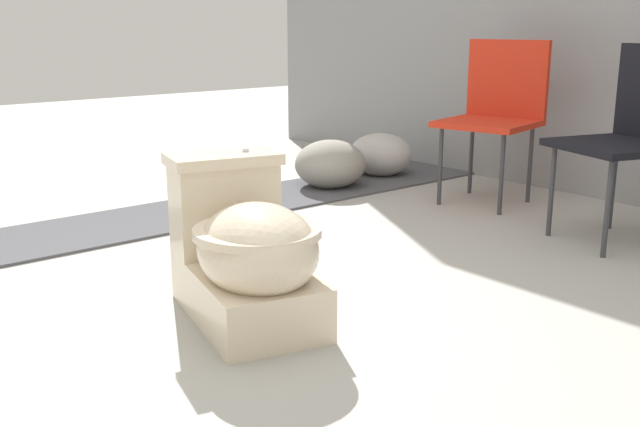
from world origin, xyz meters
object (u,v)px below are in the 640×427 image
object	(u,v)px
toilet	(247,253)
folding_chair_left	(497,104)
boulder_near	(330,164)
boulder_far	(381,155)
folding_chair_middle	(636,123)

from	to	relation	value
toilet	folding_chair_left	distance (m)	2.03
folding_chair_left	boulder_near	bearing A→B (deg)	-71.01
boulder_near	boulder_far	bearing A→B (deg)	97.52
folding_chair_left	folding_chair_middle	size ratio (longest dim) A/B	1.00
toilet	folding_chair_left	bearing A→B (deg)	119.63
folding_chair_middle	folding_chair_left	bearing A→B (deg)	-82.60
folding_chair_left	boulder_near	size ratio (longest dim) A/B	1.98
toilet	boulder_near	size ratio (longest dim) A/B	1.66
boulder_near	folding_chair_left	bearing A→B (deg)	31.02
folding_chair_middle	boulder_far	bearing A→B (deg)	-76.89
folding_chair_middle	boulder_far	distance (m)	1.73
folding_chair_left	boulder_far	size ratio (longest dim) A/B	2.12
toilet	boulder_far	distance (m)	2.36
folding_chair_left	boulder_near	xyz separation A→B (m)	(-0.78, -0.47, -0.38)
folding_chair_left	folding_chair_middle	world-z (taller)	same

